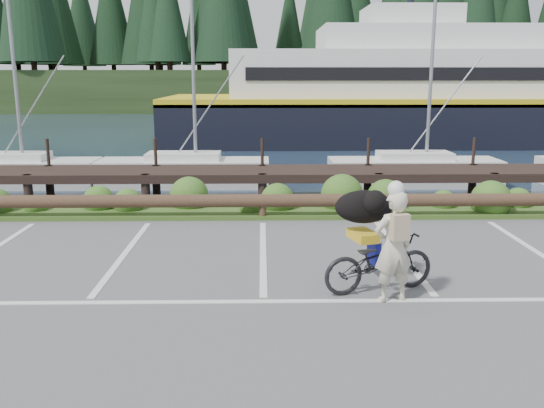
# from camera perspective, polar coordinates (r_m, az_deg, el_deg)

# --- Properties ---
(ground) EXTENTS (72.00, 72.00, 0.00)m
(ground) POSITION_cam_1_polar(r_m,az_deg,el_deg) (9.01, -0.85, -8.69)
(ground) COLOR #4F4F51
(harbor_backdrop) EXTENTS (170.00, 160.00, 30.00)m
(harbor_backdrop) POSITION_cam_1_polar(r_m,az_deg,el_deg) (86.87, -0.76, 10.39)
(harbor_backdrop) COLOR #19293D
(harbor_backdrop) RESTS_ON ground
(vegetation_strip) EXTENTS (34.00, 1.60, 0.10)m
(vegetation_strip) POSITION_cam_1_polar(r_m,az_deg,el_deg) (14.07, -0.93, -0.66)
(vegetation_strip) COLOR #3D5B21
(vegetation_strip) RESTS_ON ground
(log_rail) EXTENTS (32.00, 0.30, 0.60)m
(log_rail) POSITION_cam_1_polar(r_m,az_deg,el_deg) (13.40, -0.92, -1.55)
(log_rail) COLOR #443021
(log_rail) RESTS_ON ground
(bicycle) EXTENTS (1.90, 1.10, 0.95)m
(bicycle) POSITION_cam_1_polar(r_m,az_deg,el_deg) (9.05, 10.54, -5.64)
(bicycle) COLOR black
(bicycle) RESTS_ON ground
(cyclist) EXTENTS (0.70, 0.55, 1.67)m
(cyclist) POSITION_cam_1_polar(r_m,az_deg,el_deg) (8.59, 11.93, -4.16)
(cyclist) COLOR beige
(cyclist) RESTS_ON ground
(dog) EXTENTS (0.70, 1.02, 0.54)m
(dog) POSITION_cam_1_polar(r_m,az_deg,el_deg) (9.34, 9.09, -0.27)
(dog) COLOR black
(dog) RESTS_ON bicycle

